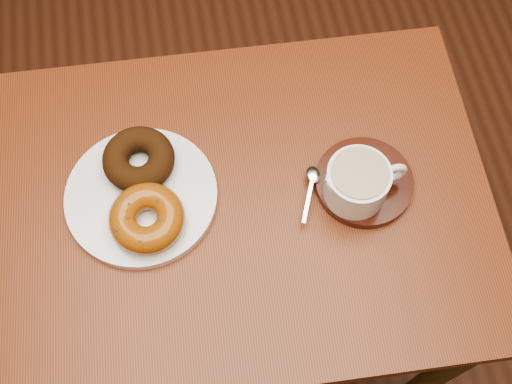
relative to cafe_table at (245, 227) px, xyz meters
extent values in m
plane|color=#502919|center=(-0.10, -0.01, -0.62)|extent=(6.00, 6.00, 0.00)
cube|color=brown|center=(0.00, 0.00, 0.10)|extent=(0.82, 0.63, 0.03)
cylinder|color=#402E12|center=(0.35, -0.27, -0.27)|extent=(0.04, 0.04, 0.71)
cylinder|color=#402E12|center=(-0.35, 0.27, -0.27)|extent=(0.04, 0.04, 0.71)
cylinder|color=#402E12|center=(0.37, 0.24, -0.27)|extent=(0.04, 0.04, 0.71)
cylinder|color=white|center=(-0.16, 0.03, 0.13)|extent=(0.31, 0.31, 0.01)
torus|color=#311A09|center=(-0.15, 0.08, 0.15)|extent=(0.12, 0.12, 0.04)
torus|color=#9B5010|center=(-0.15, -0.02, 0.15)|extent=(0.14, 0.14, 0.04)
cube|color=#452D17|center=(-0.12, -0.02, 0.17)|extent=(0.01, 0.01, 0.00)
cube|color=#452D17|center=(-0.12, -0.01, 0.17)|extent=(0.01, 0.01, 0.00)
cube|color=#452D17|center=(-0.12, 0.00, 0.17)|extent=(0.01, 0.01, 0.00)
cube|color=#452D17|center=(-0.14, 0.01, 0.17)|extent=(0.01, 0.01, 0.00)
cube|color=#452D17|center=(-0.15, 0.02, 0.17)|extent=(0.01, 0.01, 0.00)
cube|color=#452D17|center=(-0.16, 0.01, 0.17)|extent=(0.01, 0.01, 0.00)
cube|color=#452D17|center=(-0.17, 0.01, 0.17)|extent=(0.01, 0.01, 0.00)
cube|color=#452D17|center=(-0.18, 0.00, 0.17)|extent=(0.01, 0.01, 0.00)
cube|color=#452D17|center=(-0.19, -0.01, 0.17)|extent=(0.01, 0.01, 0.00)
cube|color=#452D17|center=(-0.19, -0.03, 0.17)|extent=(0.01, 0.01, 0.00)
cube|color=#452D17|center=(-0.18, -0.04, 0.17)|extent=(0.01, 0.01, 0.00)
cube|color=#452D17|center=(-0.17, -0.05, 0.17)|extent=(0.01, 0.01, 0.00)
cube|color=#452D17|center=(-0.16, -0.06, 0.17)|extent=(0.01, 0.01, 0.00)
cube|color=#452D17|center=(-0.15, -0.06, 0.17)|extent=(0.01, 0.01, 0.00)
cube|color=#452D17|center=(-0.14, -0.05, 0.17)|extent=(0.01, 0.01, 0.00)
cube|color=#452D17|center=(-0.12, -0.05, 0.17)|extent=(0.01, 0.01, 0.00)
cube|color=#452D17|center=(-0.12, -0.03, 0.17)|extent=(0.01, 0.01, 0.00)
cylinder|color=#330F06|center=(0.19, -0.01, 0.13)|extent=(0.21, 0.21, 0.02)
cylinder|color=white|center=(0.17, -0.03, 0.17)|extent=(0.10, 0.10, 0.07)
cylinder|color=brown|center=(0.17, -0.03, 0.20)|extent=(0.09, 0.09, 0.00)
torus|color=white|center=(0.23, -0.02, 0.17)|extent=(0.05, 0.01, 0.05)
ellipsoid|color=silver|center=(0.12, 0.01, 0.14)|extent=(0.02, 0.03, 0.01)
cube|color=silver|center=(0.10, -0.03, 0.14)|extent=(0.04, 0.08, 0.00)
camera|label=1|loc=(-0.05, -0.42, 1.05)|focal=45.00mm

